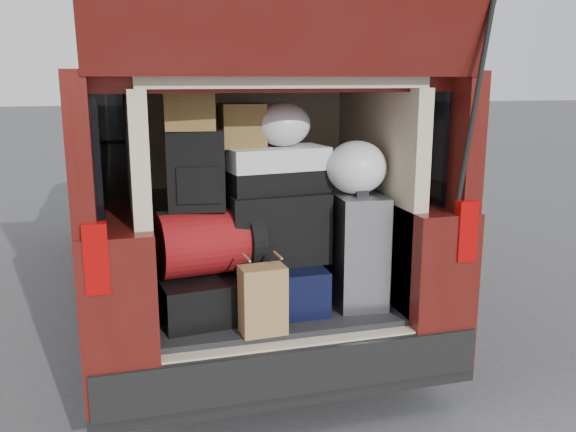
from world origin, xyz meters
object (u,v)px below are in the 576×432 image
kraft_bag (263,300)px  silver_roller (356,249)px  navy_hardshell (275,283)px  black_soft_case (276,227)px  red_duffel (209,242)px  twotone_duffel (276,169)px  backpack (196,170)px  black_hardshell (196,294)px

kraft_bag → silver_roller: bearing=22.3°
navy_hardshell → kraft_bag: kraft_bag is taller
silver_roller → kraft_bag: silver_roller is taller
navy_hardshell → black_soft_case: 0.31m
silver_roller → red_duffel: silver_roller is taller
silver_roller → twotone_duffel: (-0.41, 0.13, 0.43)m
backpack → twotone_duffel: bearing=14.6°
red_duffel → backpack: 0.37m
silver_roller → navy_hardshell: bearing=174.9°
twotone_duffel → kraft_bag: bearing=-120.6°
backpack → twotone_duffel: (0.42, 0.05, -0.02)m
navy_hardshell → backpack: size_ratio=1.36×
red_duffel → backpack: size_ratio=1.27×
red_duffel → twotone_duffel: 0.52m
black_soft_case → silver_roller: bearing=-15.3°
kraft_bag → black_soft_case: 0.48m
black_hardshell → red_duffel: size_ratio=1.06×
kraft_bag → black_soft_case: black_soft_case is taller
kraft_bag → black_soft_case: size_ratio=0.64×
red_duffel → twotone_duffel: size_ratio=0.97×
black_soft_case → backpack: 0.53m
black_soft_case → navy_hardshell: bearing=-125.8°
navy_hardshell → backpack: 0.74m
black_soft_case → twotone_duffel: 0.30m
navy_hardshell → kraft_bag: 0.38m
black_hardshell → red_duffel: bearing=-10.8°
black_hardshell → twotone_duffel: twotone_duffel is taller
black_hardshell → navy_hardshell: navy_hardshell is taller
silver_roller → red_duffel: bearing=-179.5°
black_hardshell → silver_roller: (0.86, -0.06, 0.19)m
red_duffel → twotone_duffel: twotone_duffel is taller
black_hardshell → red_duffel: 0.28m
twotone_duffel → red_duffel: bearing=-176.4°
black_hardshell → silver_roller: size_ratio=0.89×
black_soft_case → twotone_duffel: size_ratio=0.99×
navy_hardshell → silver_roller: 0.47m
kraft_bag → black_hardshell: bearing=126.7°
black_soft_case → black_hardshell: bearing=-177.8°
red_duffel → black_hardshell: bearing=167.7°
black_hardshell → backpack: (0.03, 0.02, 0.64)m
silver_roller → red_duffel: 0.79m
silver_roller → kraft_bag: 0.66m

